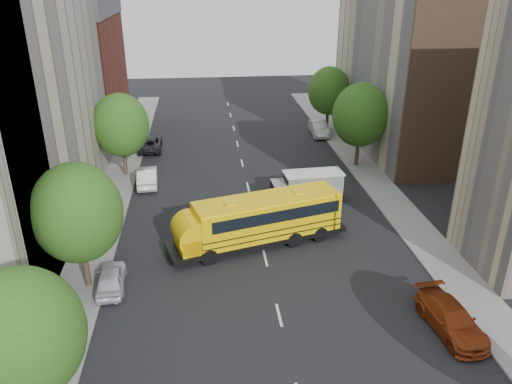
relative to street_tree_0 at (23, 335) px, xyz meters
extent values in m
plane|color=black|center=(11.00, 14.00, -4.64)|extent=(120.00, 120.00, 0.00)
cube|color=slate|center=(-0.50, 19.00, -4.58)|extent=(3.00, 80.00, 0.12)
cube|color=slate|center=(22.50, 19.00, -4.58)|extent=(3.00, 80.00, 0.12)
cube|color=silver|center=(11.00, 24.00, -4.64)|extent=(0.15, 64.00, 0.01)
cube|color=maroon|center=(-7.00, 42.00, 1.86)|extent=(10.00, 15.00, 13.00)
cube|color=#BBB091|center=(29.00, 34.00, 4.36)|extent=(10.00, 22.00, 18.00)
cube|color=brown|center=(29.00, 23.00, 4.36)|extent=(10.10, 0.30, 18.00)
ellipsoid|color=#134612|center=(0.00, 0.00, 0.01)|extent=(4.80, 4.80, 5.52)
cylinder|color=#38281C|center=(0.00, 10.00, -3.20)|extent=(0.36, 0.36, 2.88)
ellipsoid|color=#134612|center=(0.00, 10.00, 0.32)|extent=(5.12, 5.12, 5.89)
cylinder|color=#38281C|center=(0.00, 28.00, -3.24)|extent=(0.36, 0.36, 2.81)
ellipsoid|color=#134612|center=(0.00, 28.00, 0.20)|extent=(4.99, 4.99, 5.74)
cylinder|color=#38281C|center=(22.00, 28.00, -3.16)|extent=(0.36, 0.36, 2.95)
ellipsoid|color=#134612|center=(22.00, 28.00, 0.44)|extent=(5.25, 5.25, 6.04)
cylinder|color=#38281C|center=(22.00, 40.00, -3.27)|extent=(0.36, 0.36, 2.74)
ellipsoid|color=#134612|center=(22.00, 40.00, 0.07)|extent=(4.86, 4.86, 5.59)
cube|color=black|center=(10.71, 13.93, -4.03)|extent=(12.81, 6.11, 0.33)
cube|color=#FFC905|center=(11.47, 14.14, -2.58)|extent=(10.43, 5.40, 2.57)
cube|color=#FFC905|center=(5.77, 12.55, -3.36)|extent=(2.63, 3.01, 1.12)
cube|color=black|center=(6.90, 12.86, -2.02)|extent=(1.23, 2.62, 1.34)
cube|color=#FFC905|center=(11.47, 14.14, -1.27)|extent=(10.37, 5.18, 0.16)
cube|color=black|center=(11.68, 14.20, -2.02)|extent=(9.59, 5.22, 0.84)
cube|color=black|center=(11.47, 14.14, -3.47)|extent=(10.45, 5.46, 0.07)
cube|color=black|center=(11.47, 14.14, -3.02)|extent=(10.45, 5.46, 0.07)
cube|color=#FFC905|center=(16.36, 15.51, -2.58)|extent=(0.91, 2.73, 2.57)
cube|color=#FFC905|center=(8.56, 13.33, -1.16)|extent=(0.83, 0.83, 0.11)
cube|color=#FFC905|center=(13.94, 14.84, -1.16)|extent=(0.83, 0.83, 0.11)
cylinder|color=#FFC905|center=(5.77, 12.55, -2.80)|extent=(2.95, 3.10, 2.34)
cylinder|color=red|center=(7.68, 11.52, -2.97)|extent=(0.55, 0.19, 0.56)
cylinder|color=black|center=(6.90, 11.41, -4.08)|extent=(1.17, 0.62, 1.12)
cylinder|color=black|center=(6.15, 14.10, -4.08)|extent=(1.17, 0.62, 1.12)
cylinder|color=black|center=(13.46, 13.25, -4.08)|extent=(1.17, 0.62, 1.12)
cylinder|color=black|center=(12.70, 15.94, -4.08)|extent=(1.17, 0.62, 1.12)
cylinder|color=black|center=(15.61, 13.85, -4.08)|extent=(1.17, 0.62, 1.12)
cylinder|color=black|center=(14.85, 16.54, -4.08)|extent=(1.17, 0.62, 1.12)
cube|color=black|center=(15.51, 20.49, -4.14)|extent=(6.09, 2.38, 0.30)
cube|color=silver|center=(16.01, 20.52, -3.10)|extent=(4.69, 2.19, 1.79)
cube|color=silver|center=(13.33, 20.34, -3.40)|extent=(1.51, 1.98, 1.19)
cube|color=silver|center=(16.01, 20.52, -2.15)|extent=(4.89, 2.30, 0.12)
cylinder|color=black|center=(13.40, 19.35, -4.22)|extent=(0.85, 0.30, 0.84)
cylinder|color=black|center=(13.26, 21.33, -4.22)|extent=(0.85, 0.30, 0.84)
cylinder|color=black|center=(15.78, 19.51, -4.22)|extent=(0.85, 0.30, 0.84)
cylinder|color=black|center=(15.65, 21.49, -4.22)|extent=(0.85, 0.30, 0.84)
cylinder|color=black|center=(17.96, 19.65, -4.22)|extent=(0.85, 0.30, 0.84)
cylinder|color=black|center=(17.83, 21.64, -4.22)|extent=(0.85, 0.30, 0.84)
imported|color=silver|center=(1.40, 9.69, -3.95)|extent=(1.89, 4.15, 1.38)
imported|color=white|center=(2.20, 25.49, -3.85)|extent=(1.99, 4.88, 1.57)
imported|color=black|center=(1.65, 35.04, -3.92)|extent=(2.56, 5.26, 1.44)
imported|color=maroon|center=(19.80, 3.77, -3.91)|extent=(2.55, 5.23, 1.47)
imported|color=#A8A9A3|center=(20.60, 38.16, -3.84)|extent=(1.84, 4.91, 1.60)
camera|label=1|loc=(7.25, -16.17, 12.83)|focal=35.00mm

